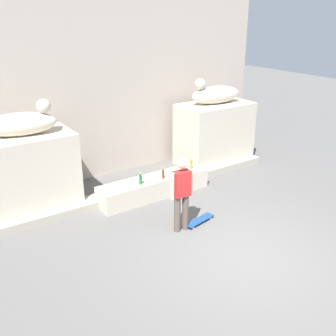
{
  "coord_description": "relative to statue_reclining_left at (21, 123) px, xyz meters",
  "views": [
    {
      "loc": [
        -4.93,
        -4.56,
        4.5
      ],
      "look_at": [
        -0.17,
        2.42,
        1.1
      ],
      "focal_mm": 42.7,
      "sensor_mm": 36.0,
      "label": 1
    }
  ],
  "objects": [
    {
      "name": "statue_reclining_right",
      "position": [
        5.6,
        0.01,
        0.0
      ],
      "size": [
        1.66,
        0.77,
        0.78
      ],
      "rotation": [
        0.0,
        0.0,
        3.01
      ],
      "color": "beige",
      "rests_on": "pedestal_right"
    },
    {
      "name": "ledge_block",
      "position": [
        2.8,
        -1.01,
        -1.88
      ],
      "size": [
        2.99,
        0.65,
        0.5
      ],
      "primitive_type": "cube",
      "color": "beige",
      "rests_on": "ground_plane"
    },
    {
      "name": "skateboard",
      "position": [
        2.89,
        -2.76,
        -2.07
      ],
      "size": [
        0.82,
        0.35,
        0.08
      ],
      "rotation": [
        0.0,
        0.0,
        3.34
      ],
      "color": "navy",
      "rests_on": "ground_plane"
    },
    {
      "name": "bottle_green",
      "position": [
        2.32,
        -1.16,
        -1.51
      ],
      "size": [
        0.08,
        0.08,
        0.3
      ],
      "color": "#1E722D",
      "rests_on": "ledge_block"
    },
    {
      "name": "pedestal_right",
      "position": [
        5.63,
        0.01,
        -1.21
      ],
      "size": [
        2.21,
        1.28,
        1.85
      ],
      "primitive_type": "cube",
      "color": "beige",
      "rests_on": "ground_plane"
    },
    {
      "name": "pedestal_left",
      "position": [
        -0.04,
        0.01,
        -1.21
      ],
      "size": [
        2.21,
        1.28,
        1.85
      ],
      "primitive_type": "cube",
      "color": "beige",
      "rests_on": "ground_plane"
    },
    {
      "name": "facade_wall",
      "position": [
        2.8,
        1.27,
        0.56
      ],
      "size": [
        9.78,
        0.6,
        5.39
      ],
      "primitive_type": "cube",
      "color": "#B7A99B",
      "rests_on": "ground_plane"
    },
    {
      "name": "stair_step",
      "position": [
        2.8,
        -0.65,
        -2.04
      ],
      "size": [
        7.88,
        0.5,
        0.2
      ],
      "primitive_type": "cube",
      "color": "#A9A08F",
      "rests_on": "ground_plane"
    },
    {
      "name": "ground_plane",
      "position": [
        2.8,
        -4.31,
        -2.14
      ],
      "size": [
        40.0,
        40.0,
        0.0
      ],
      "primitive_type": "plane",
      "color": "#605E5B"
    },
    {
      "name": "skater",
      "position": [
        2.37,
        -2.77,
        -1.21
      ],
      "size": [
        0.54,
        0.23,
        1.67
      ],
      "rotation": [
        0.0,
        0.0,
        3.07
      ],
      "color": "brown",
      "rests_on": "ground_plane"
    },
    {
      "name": "bottle_brown",
      "position": [
        2.97,
        -1.17,
        -1.52
      ],
      "size": [
        0.06,
        0.06,
        0.28
      ],
      "color": "#593314",
      "rests_on": "ledge_block"
    },
    {
      "name": "statue_reclining_left",
      "position": [
        0.0,
        0.0,
        0.0
      ],
      "size": [
        1.68,
        0.88,
        0.78
      ],
      "rotation": [
        0.0,
        0.0,
        -0.21
      ],
      "color": "beige",
      "rests_on": "pedestal_left"
    },
    {
      "name": "bottle_orange",
      "position": [
        3.94,
        -1.07,
        -1.52
      ],
      "size": [
        0.06,
        0.06,
        0.29
      ],
      "color": "orange",
      "rests_on": "ledge_block"
    }
  ]
}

